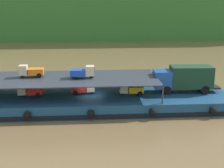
{
  "coord_description": "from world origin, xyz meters",
  "views": [
    {
      "loc": [
        0.0,
        -34.86,
        12.21
      ],
      "look_at": [
        2.49,
        0.0,
        2.7
      ],
      "focal_mm": 50.55,
      "sensor_mm": 36.0,
      "label": 1
    }
  ],
  "objects_px": {
    "mini_truck_upper_mid": "(31,71)",
    "mini_truck_lower_fore": "(131,89)",
    "mini_truck_lower_aft": "(30,90)",
    "mini_truck_lower_mid": "(83,88)",
    "covered_lorry": "(184,78)",
    "mini_truck_upper_fore": "(83,72)",
    "cargo_barge": "(91,101)"
  },
  "relations": [
    {
      "from": "mini_truck_upper_mid",
      "to": "mini_truck_lower_fore",
      "type": "bearing_deg",
      "value": -5.98
    },
    {
      "from": "mini_truck_lower_aft",
      "to": "mini_truck_lower_mid",
      "type": "distance_m",
      "value": 6.07
    },
    {
      "from": "mini_truck_lower_mid",
      "to": "mini_truck_lower_aft",
      "type": "bearing_deg",
      "value": -173.95
    },
    {
      "from": "mini_truck_lower_aft",
      "to": "mini_truck_lower_fore",
      "type": "distance_m",
      "value": 11.48
    },
    {
      "from": "mini_truck_lower_mid",
      "to": "covered_lorry",
      "type": "bearing_deg",
      "value": -0.57
    },
    {
      "from": "mini_truck_upper_mid",
      "to": "mini_truck_upper_fore",
      "type": "relative_size",
      "value": 1.01
    },
    {
      "from": "mini_truck_upper_mid",
      "to": "mini_truck_lower_mid",
      "type": "bearing_deg",
      "value": -3.72
    },
    {
      "from": "mini_truck_lower_fore",
      "to": "mini_truck_upper_mid",
      "type": "bearing_deg",
      "value": 174.02
    },
    {
      "from": "mini_truck_upper_fore",
      "to": "mini_truck_lower_aft",
      "type": "bearing_deg",
      "value": -178.6
    },
    {
      "from": "cargo_barge",
      "to": "mini_truck_upper_fore",
      "type": "height_order",
      "value": "mini_truck_upper_fore"
    },
    {
      "from": "mini_truck_lower_aft",
      "to": "mini_truck_upper_mid",
      "type": "relative_size",
      "value": 1.01
    },
    {
      "from": "cargo_barge",
      "to": "mini_truck_upper_mid",
      "type": "distance_m",
      "value": 7.62
    },
    {
      "from": "mini_truck_lower_aft",
      "to": "mini_truck_upper_fore",
      "type": "distance_m",
      "value": 6.33
    },
    {
      "from": "mini_truck_lower_mid",
      "to": "mini_truck_upper_fore",
      "type": "height_order",
      "value": "mini_truck_upper_fore"
    },
    {
      "from": "mini_truck_lower_mid",
      "to": "mini_truck_upper_fore",
      "type": "relative_size",
      "value": 1.01
    },
    {
      "from": "cargo_barge",
      "to": "mini_truck_lower_aft",
      "type": "distance_m",
      "value": 7.0
    },
    {
      "from": "covered_lorry",
      "to": "mini_truck_lower_fore",
      "type": "xyz_separation_m",
      "value": [
        -6.41,
        -0.69,
        -1.0
      ]
    },
    {
      "from": "covered_lorry",
      "to": "mini_truck_upper_fore",
      "type": "xyz_separation_m",
      "value": [
        -11.88,
        -0.38,
        1.0
      ]
    },
    {
      "from": "cargo_barge",
      "to": "mini_truck_lower_fore",
      "type": "height_order",
      "value": "mini_truck_lower_fore"
    },
    {
      "from": "covered_lorry",
      "to": "mini_truck_lower_mid",
      "type": "distance_m",
      "value": 11.89
    },
    {
      "from": "mini_truck_upper_mid",
      "to": "covered_lorry",
      "type": "bearing_deg",
      "value": -1.62
    },
    {
      "from": "cargo_barge",
      "to": "covered_lorry",
      "type": "distance_m",
      "value": 11.31
    },
    {
      "from": "covered_lorry",
      "to": "mini_truck_lower_mid",
      "type": "height_order",
      "value": "covered_lorry"
    },
    {
      "from": "mini_truck_lower_aft",
      "to": "mini_truck_lower_mid",
      "type": "xyz_separation_m",
      "value": [
        6.03,
        0.64,
        0.0
      ]
    },
    {
      "from": "mini_truck_upper_fore",
      "to": "cargo_barge",
      "type": "bearing_deg",
      "value": 3.69
    },
    {
      "from": "mini_truck_lower_fore",
      "to": "mini_truck_upper_fore",
      "type": "bearing_deg",
      "value": 176.72
    },
    {
      "from": "mini_truck_lower_aft",
      "to": "mini_truck_lower_mid",
      "type": "relative_size",
      "value": 1.01
    },
    {
      "from": "covered_lorry",
      "to": "mini_truck_upper_mid",
      "type": "xyz_separation_m",
      "value": [
        -17.79,
        0.5,
        1.0
      ]
    },
    {
      "from": "mini_truck_lower_aft",
      "to": "mini_truck_upper_fore",
      "type": "height_order",
      "value": "mini_truck_upper_fore"
    },
    {
      "from": "mini_truck_lower_mid",
      "to": "mini_truck_upper_fore",
      "type": "distance_m",
      "value": 2.06
    },
    {
      "from": "mini_truck_lower_fore",
      "to": "mini_truck_lower_mid",
      "type": "bearing_deg",
      "value": 171.58
    },
    {
      "from": "mini_truck_lower_aft",
      "to": "mini_truck_lower_fore",
      "type": "height_order",
      "value": "same"
    }
  ]
}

